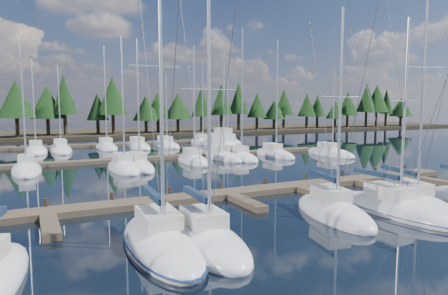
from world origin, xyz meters
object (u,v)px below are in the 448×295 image
front_sailboat_1 (161,242)px  front_sailboat_5 (412,204)px  main_dock (231,195)px  front_sailboat_4 (394,209)px  front_sailboat_2 (206,241)px  motor_yacht_right (222,142)px  front_sailboat_3 (333,212)px

front_sailboat_1 → front_sailboat_5: 16.77m
main_dock → front_sailboat_4: size_ratio=3.53×
front_sailboat_1 → front_sailboat_2: 2.10m
front_sailboat_1 → motor_yacht_right: 49.01m
front_sailboat_1 → motor_yacht_right: size_ratio=1.55×
main_dock → motor_yacht_right: motor_yacht_right is taller
front_sailboat_5 → main_dock: bearing=140.2°
front_sailboat_2 → motor_yacht_right: bearing=63.0°
main_dock → front_sailboat_1: size_ratio=2.93×
main_dock → front_sailboat_3: bearing=-64.4°
main_dock → motor_yacht_right: size_ratio=4.54×
main_dock → front_sailboat_2: (-5.58, -8.27, 0.08)m
front_sailboat_4 → front_sailboat_5: bearing=9.8°
main_dock → front_sailboat_3: (3.32, -6.93, 0.08)m
main_dock → front_sailboat_1: front_sailboat_1 is taller
motor_yacht_right → front_sailboat_3: bearing=-107.4°
front_sailboat_2 → front_sailboat_3: 9.00m
front_sailboat_4 → front_sailboat_5: front_sailboat_5 is taller
motor_yacht_right → front_sailboat_4: bearing=-102.3°
front_sailboat_1 → front_sailboat_4: 14.66m
front_sailboat_1 → motor_yacht_right: bearing=60.6°
front_sailboat_3 → front_sailboat_4: (3.80, -1.13, -0.01)m
main_dock → front_sailboat_3: 7.68m
front_sailboat_5 → front_sailboat_1: bearing=179.4°
front_sailboat_2 → motor_yacht_right: size_ratio=1.37×
front_sailboat_4 → motor_yacht_right: bearing=77.7°
front_sailboat_1 → front_sailboat_4: (14.65, -0.55, -0.01)m
front_sailboat_4 → motor_yacht_right: (9.41, 43.25, 0.25)m
front_sailboat_1 → front_sailboat_4: size_ratio=1.21×
front_sailboat_3 → motor_yacht_right: bearing=72.6°
main_dock → front_sailboat_5: (9.24, -7.69, 0.10)m
main_dock → front_sailboat_2: bearing=-124.0°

